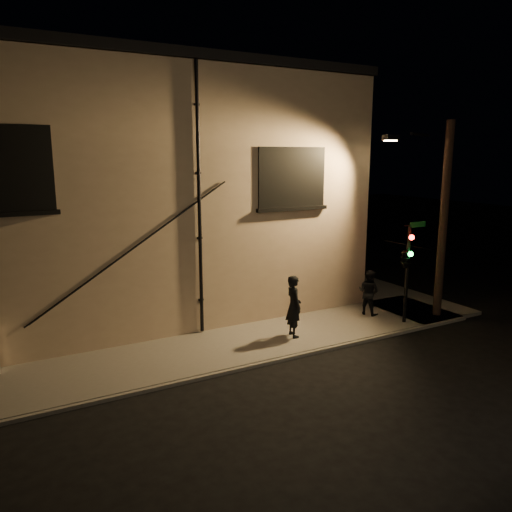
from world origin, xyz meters
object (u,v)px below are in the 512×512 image
pedestrian_a (294,306)px  pedestrian_b (369,292)px  traffic_signal (406,257)px  streetlamp_pole (440,216)px

pedestrian_a → pedestrian_b: pedestrian_a is taller
traffic_signal → streetlamp_pole: bearing=7.9°
pedestrian_a → traffic_signal: (3.87, -0.79, 1.33)m
pedestrian_a → streetlamp_pole: 6.20m
pedestrian_a → traffic_signal: bearing=-92.1°
streetlamp_pole → traffic_signal: bearing=-172.1°
pedestrian_b → traffic_signal: bearing=172.4°
pedestrian_a → pedestrian_b: (3.56, 0.58, -0.17)m
pedestrian_a → traffic_signal: 4.17m
traffic_signal → streetlamp_pole: 2.16m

